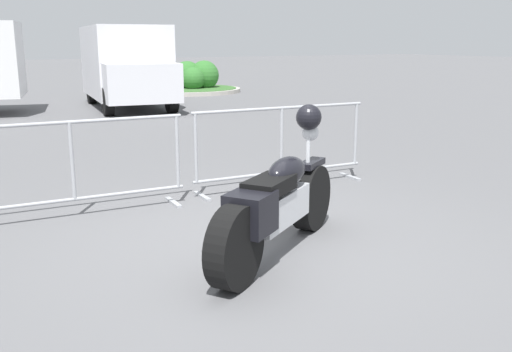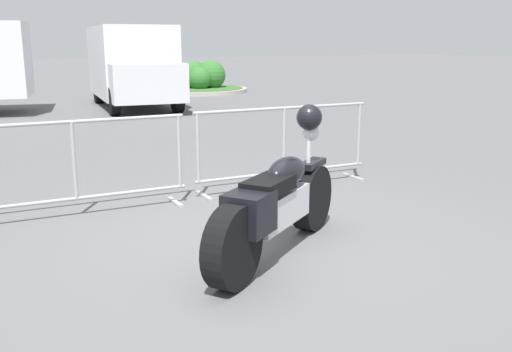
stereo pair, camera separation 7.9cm
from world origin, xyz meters
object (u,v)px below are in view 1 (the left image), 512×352
object	(u,v)px
motorcycle	(278,202)
crowd_barrier_near	(72,167)
crowd_barrier_far	(281,146)
delivery_van	(126,64)

from	to	relation	value
motorcycle	crowd_barrier_near	distance (m)	2.47
motorcycle	crowd_barrier_far	size ratio (longest dim) A/B	0.80
crowd_barrier_near	delivery_van	xyz separation A→B (m)	(3.77, 10.20, 0.68)
delivery_van	motorcycle	bearing A→B (deg)	-4.25
delivery_van	crowd_barrier_far	bearing A→B (deg)	0.82
motorcycle	delivery_van	distance (m)	12.54
crowd_barrier_far	delivery_van	bearing A→B (deg)	83.85
motorcycle	crowd_barrier_far	world-z (taller)	motorcycle
motorcycle	crowd_barrier_near	world-z (taller)	motorcycle
crowd_barrier_near	crowd_barrier_far	xyz separation A→B (m)	(2.67, 0.00, 0.00)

